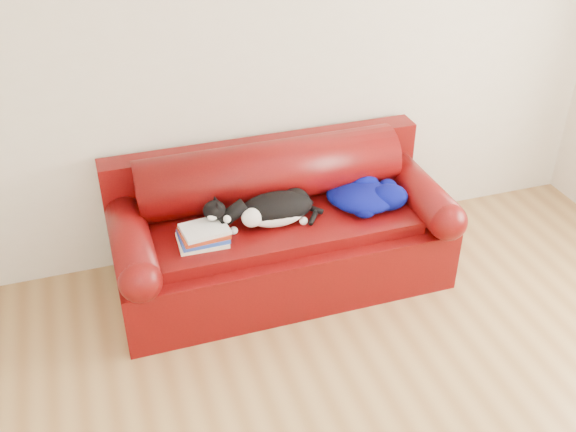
% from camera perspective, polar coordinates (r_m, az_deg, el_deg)
% --- Properties ---
extents(room_shell, '(4.52, 4.02, 2.61)m').
position_cam_1_polar(room_shell, '(2.63, 16.97, 6.00)').
color(room_shell, beige).
rests_on(room_shell, ground).
extents(sofa_base, '(2.10, 0.90, 0.50)m').
position_cam_1_polar(sofa_base, '(4.37, -0.59, -2.90)').
color(sofa_base, '#3C0206').
rests_on(sofa_base, ground).
extents(sofa_back, '(2.10, 1.01, 0.88)m').
position_cam_1_polar(sofa_back, '(4.40, -1.58, 2.09)').
color(sofa_back, '#3C0206').
rests_on(sofa_back, ground).
extents(book_stack, '(0.30, 0.23, 0.10)m').
position_cam_1_polar(book_stack, '(3.99, -7.17, -1.60)').
color(book_stack, white).
rests_on(book_stack, sofa_base).
extents(cat, '(0.68, 0.34, 0.24)m').
position_cam_1_polar(cat, '(4.11, -1.04, 0.54)').
color(cat, black).
rests_on(cat, sofa_base).
extents(blanket, '(0.50, 0.42, 0.16)m').
position_cam_1_polar(blanket, '(4.33, 6.62, 1.75)').
color(blanket, '#02084D').
rests_on(blanket, sofa_base).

